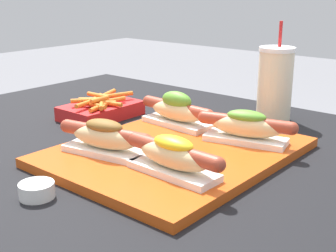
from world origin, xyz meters
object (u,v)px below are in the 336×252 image
serving_tray (176,152)px  fries_basket (101,109)px  drink_cup (275,84)px  hot_dog_0 (173,156)px  hot_dog_3 (177,110)px  hot_dog_2 (104,137)px  sauce_bowl (37,189)px  hot_dog_1 (246,127)px

serving_tray → fries_basket: size_ratio=2.44×
drink_cup → fries_basket: (-0.26, 0.34, -0.07)m
hot_dog_0 → hot_dog_3: 0.28m
hot_dog_2 → sauce_bowl: (-0.17, -0.03, -0.04)m
drink_cup → hot_dog_3: bearing=153.9°
hot_dog_0 → hot_dog_3: hot_dog_3 is taller
hot_dog_2 → hot_dog_3: 0.23m
hot_dog_2 → fries_basket: bearing=49.5°
serving_tray → fries_basket: fries_basket is taller
serving_tray → sauce_bowl: 0.29m
hot_dog_0 → hot_dog_2: same height
sauce_bowl → hot_dog_2: bearing=9.3°
serving_tray → sauce_bowl: (-0.28, 0.05, 0.00)m
sauce_bowl → hot_dog_1: bearing=-19.1°
hot_dog_1 → serving_tray: bearing=143.1°
hot_dog_1 → drink_cup: bearing=15.1°
hot_dog_2 → hot_dog_3: bearing=3.3°
serving_tray → hot_dog_2: bearing=144.8°
hot_dog_1 → hot_dog_3: size_ratio=0.97×
serving_tray → hot_dog_2: size_ratio=2.31×
serving_tray → drink_cup: 0.36m
hot_dog_0 → sauce_bowl: (-0.18, 0.13, -0.04)m
serving_tray → drink_cup: drink_cup is taller
hot_dog_3 → sauce_bowl: bearing=-174.1°
serving_tray → hot_dog_0: size_ratio=2.28×
hot_dog_2 → hot_dog_0: bearing=-87.3°
serving_tray → hot_dog_2: 0.14m
hot_dog_2 → sauce_bowl: bearing=-170.7°
hot_dog_1 → hot_dog_2: (-0.23, 0.17, 0.00)m
fries_basket → serving_tray: bearing=-106.0°
hot_dog_1 → fries_basket: 0.41m
hot_dog_3 → sauce_bowl: 0.40m
sauce_bowl → fries_basket: 0.46m
drink_cup → hot_dog_0: bearing=-172.8°
hot_dog_0 → sauce_bowl: hot_dog_0 is taller
serving_tray → hot_dog_0: hot_dog_0 is taller
hot_dog_0 → fries_basket: bearing=63.8°
serving_tray → hot_dog_1: size_ratio=2.34×
hot_dog_3 → sauce_bowl: hot_dog_3 is taller
hot_dog_1 → sauce_bowl: (-0.40, 0.14, -0.04)m
sauce_bowl → hot_dog_0: bearing=-36.4°
fries_basket → hot_dog_0: bearing=-116.2°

